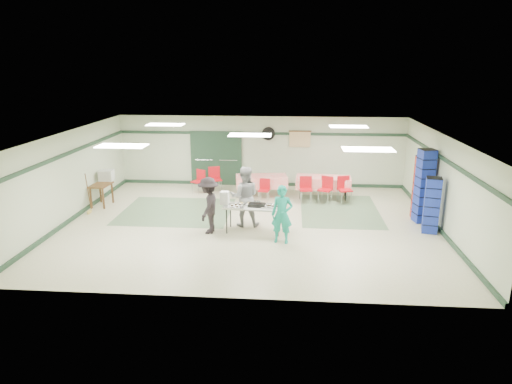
# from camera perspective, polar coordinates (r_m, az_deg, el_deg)

# --- Properties ---
(floor) EXTENTS (11.00, 11.00, 0.00)m
(floor) POSITION_cam_1_polar(r_m,az_deg,el_deg) (13.73, -0.72, -3.98)
(floor) COLOR beige
(floor) RESTS_ON ground
(ceiling) EXTENTS (11.00, 11.00, 0.00)m
(ceiling) POSITION_cam_1_polar(r_m,az_deg,el_deg) (13.06, -0.76, 7.23)
(ceiling) COLOR silver
(ceiling) RESTS_ON wall_back
(wall_back) EXTENTS (11.00, 0.00, 11.00)m
(wall_back) POSITION_cam_1_polar(r_m,az_deg,el_deg) (17.71, 0.58, 5.11)
(wall_back) COLOR #B3BEA2
(wall_back) RESTS_ON floor
(wall_front) EXTENTS (11.00, 0.00, 11.00)m
(wall_front) POSITION_cam_1_polar(r_m,az_deg,el_deg) (9.07, -3.33, -5.61)
(wall_front) COLOR #B3BEA2
(wall_front) RESTS_ON floor
(wall_left) EXTENTS (0.00, 9.00, 9.00)m
(wall_left) POSITION_cam_1_polar(r_m,az_deg,el_deg) (14.86, -22.38, 1.78)
(wall_left) COLOR #B3BEA2
(wall_left) RESTS_ON floor
(wall_right) EXTENTS (0.00, 9.00, 9.00)m
(wall_right) POSITION_cam_1_polar(r_m,az_deg,el_deg) (13.96, 22.36, 0.93)
(wall_right) COLOR #B3BEA2
(wall_right) RESTS_ON floor
(trim_back) EXTENTS (11.00, 0.06, 0.10)m
(trim_back) POSITION_cam_1_polar(r_m,az_deg,el_deg) (17.56, 0.58, 7.33)
(trim_back) COLOR #1E3726
(trim_back) RESTS_ON wall_back
(baseboard_back) EXTENTS (11.00, 0.06, 0.12)m
(baseboard_back) POSITION_cam_1_polar(r_m,az_deg,el_deg) (17.97, 0.56, 1.05)
(baseboard_back) COLOR #1E3726
(baseboard_back) RESTS_ON floor
(trim_left) EXTENTS (0.06, 9.00, 0.10)m
(trim_left) POSITION_cam_1_polar(r_m,az_deg,el_deg) (14.71, -22.56, 4.43)
(trim_left) COLOR #1E3726
(trim_left) RESTS_ON wall_back
(baseboard_left) EXTENTS (0.06, 9.00, 0.12)m
(baseboard_left) POSITION_cam_1_polar(r_m,az_deg,el_deg) (15.19, -21.77, -2.94)
(baseboard_left) COLOR #1E3726
(baseboard_left) RESTS_ON floor
(trim_right) EXTENTS (0.06, 9.00, 0.10)m
(trim_right) POSITION_cam_1_polar(r_m,az_deg,el_deg) (13.80, 22.55, 3.74)
(trim_right) COLOR #1E3726
(trim_right) RESTS_ON wall_back
(baseboard_right) EXTENTS (0.06, 9.00, 0.12)m
(baseboard_right) POSITION_cam_1_polar(r_m,az_deg,el_deg) (14.31, 21.71, -4.06)
(baseboard_right) COLOR #1E3726
(baseboard_right) RESTS_ON floor
(green_patch_a) EXTENTS (3.50, 3.00, 0.01)m
(green_patch_a) POSITION_cam_1_polar(r_m,az_deg,el_deg) (15.08, -9.89, -2.37)
(green_patch_a) COLOR #5F7959
(green_patch_a) RESTS_ON floor
(green_patch_b) EXTENTS (2.50, 3.50, 0.01)m
(green_patch_b) POSITION_cam_1_polar(r_m,az_deg,el_deg) (15.18, 10.39, -2.26)
(green_patch_b) COLOR #5F7959
(green_patch_b) RESTS_ON floor
(double_door_left) EXTENTS (0.90, 0.06, 2.10)m
(double_door_left) POSITION_cam_1_polar(r_m,az_deg,el_deg) (17.99, -6.46, 4.20)
(double_door_left) COLOR gray
(double_door_left) RESTS_ON floor
(double_door_right) EXTENTS (0.90, 0.06, 2.10)m
(double_door_right) POSITION_cam_1_polar(r_m,az_deg,el_deg) (17.84, -3.45, 4.17)
(double_door_right) COLOR gray
(double_door_right) RESTS_ON floor
(door_frame) EXTENTS (2.00, 0.03, 2.15)m
(door_frame) POSITION_cam_1_polar(r_m,az_deg,el_deg) (17.89, -4.99, 4.18)
(door_frame) COLOR #1E3726
(door_frame) RESTS_ON floor
(wall_fan) EXTENTS (0.50, 0.10, 0.50)m
(wall_fan) POSITION_cam_1_polar(r_m,az_deg,el_deg) (17.51, 1.56, 7.30)
(wall_fan) COLOR black
(wall_fan) RESTS_ON wall_back
(scroll_banner) EXTENTS (0.80, 0.02, 0.60)m
(scroll_banner) POSITION_cam_1_polar(r_m,az_deg,el_deg) (17.53, 5.50, 6.58)
(scroll_banner) COLOR #CFBD81
(scroll_banner) RESTS_ON wall_back
(serving_table) EXTENTS (1.73, 0.80, 0.76)m
(serving_table) POSITION_cam_1_polar(r_m,az_deg,el_deg) (12.89, -0.30, -1.98)
(serving_table) COLOR #A4A5A0
(serving_table) RESTS_ON floor
(sheet_tray_right) EXTENTS (0.60, 0.48, 0.02)m
(sheet_tray_right) POSITION_cam_1_polar(r_m,az_deg,el_deg) (12.80, 1.99, -1.83)
(sheet_tray_right) COLOR silver
(sheet_tray_right) RESTS_ON serving_table
(sheet_tray_mid) EXTENTS (0.66, 0.52, 0.02)m
(sheet_tray_mid) POSITION_cam_1_polar(r_m,az_deg,el_deg) (13.05, -0.85, -1.47)
(sheet_tray_mid) COLOR silver
(sheet_tray_mid) RESTS_ON serving_table
(sheet_tray_left) EXTENTS (0.64, 0.50, 0.02)m
(sheet_tray_left) POSITION_cam_1_polar(r_m,az_deg,el_deg) (12.78, -2.82, -1.87)
(sheet_tray_left) COLOR silver
(sheet_tray_left) RESTS_ON serving_table
(baking_pan) EXTENTS (0.49, 0.32, 0.08)m
(baking_pan) POSITION_cam_1_polar(r_m,az_deg,el_deg) (12.85, 0.08, -1.62)
(baking_pan) COLOR black
(baking_pan) RESTS_ON serving_table
(foam_box_stack) EXTENTS (0.25, 0.23, 0.38)m
(foam_box_stack) POSITION_cam_1_polar(r_m,az_deg,el_deg) (13.00, -3.94, -0.75)
(foam_box_stack) COLOR white
(foam_box_stack) RESTS_ON serving_table
(volunteer_teal) EXTENTS (0.62, 0.45, 1.57)m
(volunteer_teal) POSITION_cam_1_polar(r_m,az_deg,el_deg) (12.11, 3.27, -2.83)
(volunteer_teal) COLOR #159580
(volunteer_teal) RESTS_ON floor
(volunteer_grey) EXTENTS (0.91, 0.73, 1.79)m
(volunteer_grey) POSITION_cam_1_polar(r_m,az_deg,el_deg) (13.32, -1.43, -0.58)
(volunteer_grey) COLOR gray
(volunteer_grey) RESTS_ON floor
(volunteer_dark) EXTENTS (0.67, 1.08, 1.61)m
(volunteer_dark) POSITION_cam_1_polar(r_m,az_deg,el_deg) (12.87, -5.95, -1.67)
(volunteer_dark) COLOR black
(volunteer_dark) RESTS_ON floor
(dining_table_a) EXTENTS (1.96, 0.97, 0.77)m
(dining_table_a) POSITION_cam_1_polar(r_m,az_deg,el_deg) (16.37, 8.41, 1.23)
(dining_table_a) COLOR red
(dining_table_a) RESTS_ON floor
(dining_table_b) EXTENTS (1.89, 1.07, 0.77)m
(dining_table_b) POSITION_cam_1_polar(r_m,az_deg,el_deg) (16.36, 0.70, 1.40)
(dining_table_b) COLOR red
(dining_table_b) RESTS_ON floor
(chair_a) EXTENTS (0.56, 0.56, 0.91)m
(chair_a) POSITION_cam_1_polar(r_m,az_deg,el_deg) (15.83, 8.76, 0.67)
(chair_a) COLOR red
(chair_a) RESTS_ON floor
(chair_b) EXTENTS (0.43, 0.43, 0.89)m
(chair_b) POSITION_cam_1_polar(r_m,az_deg,el_deg) (15.80, 6.25, 0.69)
(chair_b) COLOR red
(chair_b) RESTS_ON floor
(chair_c) EXTENTS (0.53, 0.53, 0.93)m
(chair_c) POSITION_cam_1_polar(r_m,az_deg,el_deg) (15.89, 10.96, 0.66)
(chair_c) COLOR red
(chair_c) RESTS_ON floor
(chair_d) EXTENTS (0.41, 0.42, 0.78)m
(chair_d) POSITION_cam_1_polar(r_m,az_deg,el_deg) (15.82, 1.05, 0.55)
(chair_d) COLOR red
(chair_d) RESTS_ON floor
(chair_loose_a) EXTENTS (0.57, 0.57, 0.93)m
(chair_loose_a) POSITION_cam_1_polar(r_m,az_deg,el_deg) (17.03, -5.17, 1.93)
(chair_loose_a) COLOR red
(chair_loose_a) RESTS_ON floor
(chair_loose_b) EXTENTS (0.55, 0.55, 0.86)m
(chair_loose_b) POSITION_cam_1_polar(r_m,az_deg,el_deg) (16.94, -7.08, 1.64)
(chair_loose_b) COLOR red
(chair_loose_b) RESTS_ON floor
(crate_stack_blue_a) EXTENTS (0.50, 0.50, 2.24)m
(crate_stack_blue_a) POSITION_cam_1_polar(r_m,az_deg,el_deg) (14.46, 20.27, 0.69)
(crate_stack_blue_a) COLOR #1B27A3
(crate_stack_blue_a) RESTS_ON floor
(crate_stack_red) EXTENTS (0.46, 0.46, 1.96)m
(crate_stack_red) POSITION_cam_1_polar(r_m,az_deg,el_deg) (14.77, 19.92, 0.46)
(crate_stack_red) COLOR #A22310
(crate_stack_red) RESTS_ON floor
(crate_stack_blue_b) EXTENTS (0.49, 0.49, 1.61)m
(crate_stack_blue_b) POSITION_cam_1_polar(r_m,az_deg,el_deg) (13.72, 21.10, -1.56)
(crate_stack_blue_b) COLOR #1B27A3
(crate_stack_blue_b) RESTS_ON floor
(printer_table) EXTENTS (0.59, 0.87, 0.74)m
(printer_table) POSITION_cam_1_polar(r_m,az_deg,el_deg) (16.13, -18.80, 0.55)
(printer_table) COLOR brown
(printer_table) RESTS_ON floor
(office_printer) EXTENTS (0.49, 0.43, 0.36)m
(office_printer) POSITION_cam_1_polar(r_m,az_deg,el_deg) (16.52, -18.20, 2.00)
(office_printer) COLOR #B9B9B4
(office_printer) RESTS_ON printer_table
(broom) EXTENTS (0.06, 0.21, 1.30)m
(broom) POSITION_cam_1_polar(r_m,az_deg,el_deg) (15.44, -20.23, -0.08)
(broom) COLOR brown
(broom) RESTS_ON floor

